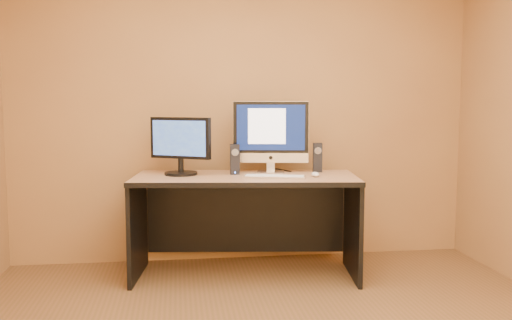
{
  "coord_description": "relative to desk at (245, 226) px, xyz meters",
  "views": [
    {
      "loc": [
        -0.58,
        -2.95,
        1.41
      ],
      "look_at": [
        0.02,
        1.36,
        0.94
      ],
      "focal_mm": 40.0,
      "sensor_mm": 36.0,
      "label": 1
    }
  ],
  "objects": [
    {
      "name": "walls",
      "position": [
        0.05,
        -1.46,
        0.9
      ],
      "size": [
        4.0,
        4.0,
        2.6
      ],
      "primitive_type": null,
      "color": "#9C713F",
      "rests_on": "ground"
    },
    {
      "name": "speaker_right",
      "position": [
        0.62,
        0.17,
        0.52
      ],
      "size": [
        0.09,
        0.09,
        0.24
      ],
      "primitive_type": null,
      "rotation": [
        0.0,
        0.0,
        -0.16
      ],
      "color": "black",
      "rests_on": "desk"
    },
    {
      "name": "second_monitor",
      "position": [
        -0.5,
        0.14,
        0.63
      ],
      "size": [
        0.58,
        0.48,
        0.46
      ],
      "primitive_type": null,
      "rotation": [
        0.0,
        0.0,
        -0.5
      ],
      "color": "black",
      "rests_on": "desk"
    },
    {
      "name": "cable_a",
      "position": [
        0.36,
        0.29,
        0.41
      ],
      "size": [
        0.1,
        0.22,
        0.01
      ],
      "primitive_type": "cylinder",
      "rotation": [
        1.57,
        0.0,
        0.4
      ],
      "color": "black",
      "rests_on": "desk"
    },
    {
      "name": "keyboard",
      "position": [
        0.21,
        -0.13,
        0.41
      ],
      "size": [
        0.49,
        0.25,
        0.02
      ],
      "primitive_type": "cube",
      "rotation": [
        0.0,
        0.0,
        -0.28
      ],
      "color": "#BABABF",
      "rests_on": "desk"
    },
    {
      "name": "cable_b",
      "position": [
        0.27,
        0.3,
        0.41
      ],
      "size": [
        0.14,
        0.15,
        0.01
      ],
      "primitive_type": "cylinder",
      "rotation": [
        1.57,
        0.0,
        -0.74
      ],
      "color": "black",
      "rests_on": "desk"
    },
    {
      "name": "desk",
      "position": [
        0.0,
        0.0,
        0.0
      ],
      "size": [
        1.82,
        0.97,
        0.81
      ],
      "primitive_type": null,
      "rotation": [
        0.0,
        0.0,
        -0.13
      ],
      "color": "#A97F54",
      "rests_on": "ground"
    },
    {
      "name": "speaker_left",
      "position": [
        -0.07,
        0.11,
        0.52
      ],
      "size": [
        0.08,
        0.08,
        0.24
      ],
      "primitive_type": null,
      "rotation": [
        0.0,
        0.0,
        -0.04
      ],
      "color": "black",
      "rests_on": "desk"
    },
    {
      "name": "mouse",
      "position": [
        0.53,
        -0.12,
        0.42
      ],
      "size": [
        0.07,
        0.12,
        0.04
      ],
      "primitive_type": "ellipsoid",
      "rotation": [
        0.0,
        0.0,
        -0.1
      ],
      "color": "silver",
      "rests_on": "desk"
    },
    {
      "name": "imac",
      "position": [
        0.23,
        0.17,
        0.7
      ],
      "size": [
        0.65,
        0.33,
        0.6
      ],
      "primitive_type": null,
      "rotation": [
        0.0,
        0.0,
        -0.17
      ],
      "color": "#B5B5B9",
      "rests_on": "desk"
    }
  ]
}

